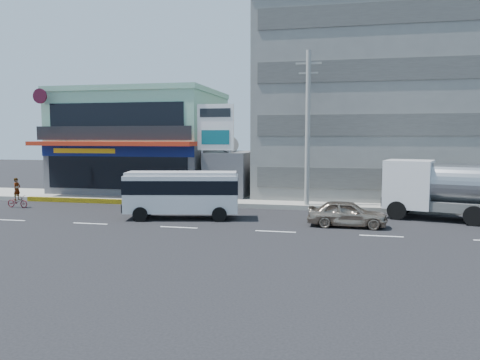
# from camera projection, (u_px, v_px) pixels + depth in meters

# --- Properties ---
(ground) EXTENTS (120.00, 120.00, 0.00)m
(ground) POSITION_uv_depth(u_px,v_px,m) (179.00, 227.00, 24.00)
(ground) COLOR black
(ground) RESTS_ON ground
(sidewalk) EXTENTS (70.00, 5.00, 0.30)m
(sidewalk) POSITION_uv_depth(u_px,v_px,m) (294.00, 202.00, 32.19)
(sidewalk) COLOR gray
(sidewalk) RESTS_ON ground
(shop_building) EXTENTS (12.40, 11.70, 8.00)m
(shop_building) POSITION_uv_depth(u_px,v_px,m) (144.00, 144.00, 38.88)
(shop_building) COLOR #4B4B50
(shop_building) RESTS_ON ground
(concrete_building) EXTENTS (16.00, 12.00, 14.00)m
(concrete_building) POSITION_uv_depth(u_px,v_px,m) (367.00, 106.00, 35.86)
(concrete_building) COLOR gray
(concrete_building) RESTS_ON ground
(gap_structure) EXTENTS (3.00, 6.00, 3.50)m
(gap_structure) POSITION_uv_depth(u_px,v_px,m) (232.00, 175.00, 35.52)
(gap_structure) COLOR #4B4B50
(gap_structure) RESTS_ON ground
(satellite_dish) EXTENTS (1.50, 1.50, 0.15)m
(satellite_dish) POSITION_uv_depth(u_px,v_px,m) (229.00, 151.00, 34.37)
(satellite_dish) COLOR slate
(satellite_dish) RESTS_ON gap_structure
(billboard) EXTENTS (2.60, 0.18, 6.90)m
(billboard) POSITION_uv_depth(u_px,v_px,m) (216.00, 133.00, 32.60)
(billboard) COLOR gray
(billboard) RESTS_ON ground
(utility_pole_near) EXTENTS (1.60, 0.30, 10.00)m
(utility_pole_near) POSITION_uv_depth(u_px,v_px,m) (308.00, 129.00, 29.47)
(utility_pole_near) COLOR #999993
(utility_pole_near) RESTS_ON ground
(minibus) EXTENTS (6.66, 3.27, 2.67)m
(minibus) POSITION_uv_depth(u_px,v_px,m) (182.00, 191.00, 26.45)
(minibus) COLOR silver
(minibus) RESTS_ON ground
(sedan) EXTENTS (4.07, 1.72, 1.38)m
(sedan) POSITION_uv_depth(u_px,v_px,m) (347.00, 213.00, 24.17)
(sedan) COLOR tan
(sedan) RESTS_ON ground
(tanker_truck) EXTENTS (8.72, 4.64, 3.30)m
(tanker_truck) POSITION_uv_depth(u_px,v_px,m) (458.00, 189.00, 25.74)
(tanker_truck) COLOR silver
(tanker_truck) RESTS_ON ground
(motorcycle_rider) EXTENTS (1.56, 0.65, 1.95)m
(motorcycle_rider) POSITION_uv_depth(u_px,v_px,m) (17.00, 198.00, 30.63)
(motorcycle_rider) COLOR #4B0A11
(motorcycle_rider) RESTS_ON ground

